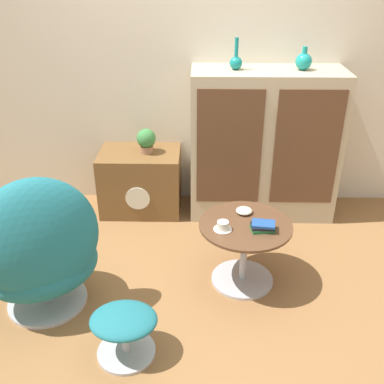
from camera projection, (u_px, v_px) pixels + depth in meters
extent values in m
plane|color=olive|center=(188.00, 294.00, 2.94)|extent=(12.00, 12.00, 0.00)
cube|color=beige|center=(193.00, 50.00, 3.55)|extent=(6.40, 0.06, 2.60)
cube|color=tan|center=(264.00, 145.00, 3.64)|extent=(1.17, 0.45, 1.21)
cube|color=brown|center=(229.00, 149.00, 3.41)|extent=(0.49, 0.01, 0.92)
cube|color=brown|center=(307.00, 149.00, 3.40)|extent=(0.49, 0.01, 0.92)
cube|color=brown|center=(141.00, 181.00, 3.81)|extent=(0.67, 0.46, 0.53)
cylinder|color=beige|center=(138.00, 199.00, 3.63)|extent=(0.20, 0.01, 0.20)
cylinder|color=#B7B7BC|center=(48.00, 300.00, 2.87)|extent=(0.49, 0.49, 0.02)
cylinder|color=#B7B7BC|center=(47.00, 292.00, 2.84)|extent=(0.06, 0.06, 0.11)
ellipsoid|color=#1E6B75|center=(41.00, 264.00, 2.74)|extent=(0.88, 0.84, 0.33)
ellipsoid|color=#1E6B75|center=(38.00, 237.00, 2.51)|extent=(0.81, 0.70, 0.74)
cylinder|color=#B7B7BC|center=(127.00, 351.00, 2.51)|extent=(0.33, 0.33, 0.02)
cylinder|color=#B7B7BC|center=(125.00, 339.00, 2.46)|extent=(0.04, 0.04, 0.18)
ellipsoid|color=#1E6B75|center=(124.00, 320.00, 2.40)|extent=(0.37, 0.31, 0.09)
cylinder|color=#B7B7BC|center=(242.00, 279.00, 3.06)|extent=(0.42, 0.42, 0.02)
cylinder|color=#B7B7BC|center=(244.00, 253.00, 2.96)|extent=(0.04, 0.04, 0.42)
cylinder|color=brown|center=(246.00, 225.00, 2.86)|extent=(0.60, 0.60, 0.02)
ellipsoid|color=#147A75|center=(236.00, 63.00, 3.34)|extent=(0.10, 0.10, 0.10)
cylinder|color=#147A75|center=(237.00, 47.00, 3.28)|extent=(0.03, 0.03, 0.14)
ellipsoid|color=teal|center=(304.00, 62.00, 3.32)|extent=(0.12, 0.12, 0.12)
cylinder|color=teal|center=(305.00, 50.00, 3.28)|extent=(0.04, 0.04, 0.05)
cylinder|color=#996B4C|center=(147.00, 149.00, 3.67)|extent=(0.11, 0.11, 0.06)
sphere|color=#387A3D|center=(146.00, 138.00, 3.63)|extent=(0.16, 0.16, 0.16)
cylinder|color=silver|center=(223.00, 229.00, 2.79)|extent=(0.12, 0.12, 0.01)
cylinder|color=silver|center=(223.00, 226.00, 2.78)|extent=(0.07, 0.07, 0.06)
cube|color=#237038|center=(262.00, 229.00, 2.79)|extent=(0.15, 0.12, 0.02)
cube|color=black|center=(263.00, 226.00, 2.78)|extent=(0.15, 0.10, 0.02)
cube|color=#1E478C|center=(263.00, 224.00, 2.77)|extent=(0.15, 0.11, 0.02)
ellipsoid|color=beige|center=(244.00, 211.00, 2.97)|extent=(0.11, 0.11, 0.04)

